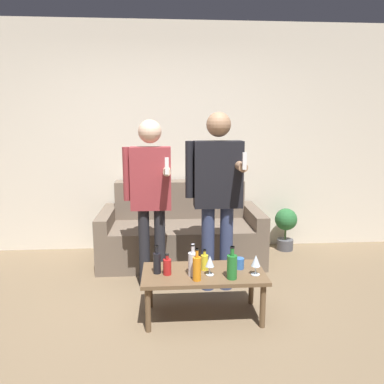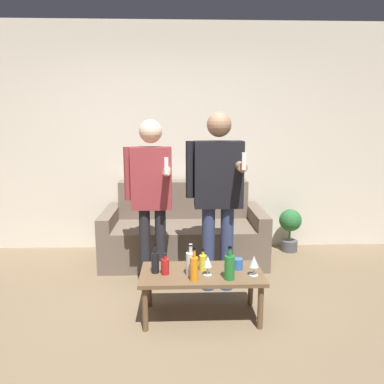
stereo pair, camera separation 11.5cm
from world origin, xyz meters
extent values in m
plane|color=#756047|center=(0.00, 0.00, 0.00)|extent=(16.00, 16.00, 0.00)
cube|color=beige|center=(0.00, 2.24, 1.35)|extent=(8.00, 0.06, 2.70)
cube|color=#6B5B4C|center=(0.19, 1.62, 0.21)|extent=(1.51, 0.62, 0.43)
cube|color=#6B5B4C|center=(0.19, 2.06, 0.43)|extent=(1.51, 0.24, 0.87)
cube|color=#6B5B4C|center=(-0.64, 1.74, 0.29)|extent=(0.14, 0.87, 0.58)
cube|color=#6B5B4C|center=(1.02, 1.74, 0.29)|extent=(0.14, 0.87, 0.58)
cube|color=brown|center=(0.31, 0.47, 0.37)|extent=(0.97, 0.49, 0.03)
cylinder|color=brown|center=(-0.12, 0.27, 0.18)|extent=(0.04, 0.04, 0.35)
cylinder|color=brown|center=(0.75, 0.27, 0.18)|extent=(0.04, 0.04, 0.35)
cylinder|color=brown|center=(-0.12, 0.66, 0.18)|extent=(0.04, 0.04, 0.35)
cylinder|color=brown|center=(0.75, 0.66, 0.18)|extent=(0.04, 0.04, 0.35)
cylinder|color=orange|center=(0.25, 0.31, 0.47)|extent=(0.06, 0.06, 0.18)
cylinder|color=orange|center=(0.25, 0.31, 0.60)|extent=(0.02, 0.02, 0.07)
cylinder|color=black|center=(0.25, 0.31, 0.63)|extent=(0.03, 0.03, 0.01)
cylinder|color=#23752D|center=(0.51, 0.32, 0.47)|extent=(0.08, 0.08, 0.18)
cylinder|color=#23752D|center=(0.51, 0.32, 0.60)|extent=(0.03, 0.03, 0.07)
cylinder|color=black|center=(0.51, 0.32, 0.63)|extent=(0.03, 0.03, 0.01)
cylinder|color=silver|center=(0.22, 0.40, 0.47)|extent=(0.07, 0.07, 0.18)
cylinder|color=silver|center=(0.22, 0.40, 0.60)|extent=(0.03, 0.03, 0.07)
cylinder|color=black|center=(0.22, 0.40, 0.63)|extent=(0.03, 0.03, 0.01)
cylinder|color=#B21E1E|center=(0.03, 0.44, 0.44)|extent=(0.06, 0.06, 0.12)
cylinder|color=#B21E1E|center=(0.03, 0.44, 0.53)|extent=(0.02, 0.02, 0.05)
cylinder|color=black|center=(0.03, 0.44, 0.55)|extent=(0.03, 0.03, 0.01)
cylinder|color=black|center=(-0.05, 0.47, 0.46)|extent=(0.06, 0.06, 0.16)
cylinder|color=black|center=(-0.05, 0.47, 0.58)|extent=(0.02, 0.02, 0.06)
cylinder|color=black|center=(-0.05, 0.47, 0.60)|extent=(0.03, 0.03, 0.01)
cylinder|color=yellow|center=(0.33, 0.51, 0.44)|extent=(0.06, 0.06, 0.12)
cylinder|color=yellow|center=(0.33, 0.51, 0.53)|extent=(0.02, 0.02, 0.05)
cylinder|color=black|center=(0.33, 0.51, 0.55)|extent=(0.03, 0.03, 0.01)
cylinder|color=silver|center=(0.71, 0.38, 0.38)|extent=(0.07, 0.07, 0.01)
cylinder|color=silver|center=(0.71, 0.38, 0.42)|extent=(0.01, 0.01, 0.07)
cone|color=silver|center=(0.71, 0.38, 0.50)|extent=(0.07, 0.07, 0.09)
cylinder|color=silver|center=(0.36, 0.41, 0.38)|extent=(0.06, 0.06, 0.01)
cylinder|color=silver|center=(0.36, 0.41, 0.42)|extent=(0.01, 0.01, 0.06)
cone|color=silver|center=(0.36, 0.41, 0.49)|extent=(0.07, 0.07, 0.09)
cylinder|color=#3366B2|center=(0.61, 0.52, 0.43)|extent=(0.08, 0.08, 0.09)
cylinder|color=#232328|center=(-0.19, 1.06, 0.38)|extent=(0.10, 0.10, 0.76)
cylinder|color=#232328|center=(-0.04, 1.06, 0.38)|extent=(0.10, 0.10, 0.76)
cube|color=#933338|center=(-0.11, 1.06, 1.05)|extent=(0.37, 0.16, 0.57)
sphere|color=beige|center=(-0.11, 1.06, 1.47)|extent=(0.21, 0.21, 0.21)
cylinder|color=#933338|center=(-0.33, 1.06, 1.09)|extent=(0.07, 0.07, 0.49)
cylinder|color=beige|center=(0.03, 0.94, 1.13)|extent=(0.07, 0.25, 0.07)
cube|color=white|center=(0.03, 0.78, 1.19)|extent=(0.03, 0.03, 0.14)
cylinder|color=navy|center=(0.41, 0.98, 0.40)|extent=(0.12, 0.12, 0.79)
cylinder|color=navy|center=(0.58, 0.98, 0.40)|extent=(0.12, 0.12, 0.79)
cube|color=black|center=(0.49, 0.98, 1.09)|extent=(0.43, 0.19, 0.60)
sphere|color=#9E7556|center=(0.49, 0.98, 1.53)|extent=(0.22, 0.22, 0.22)
cylinder|color=black|center=(0.24, 0.98, 1.14)|extent=(0.08, 0.08, 0.51)
cylinder|color=#9E7556|center=(0.66, 0.84, 1.18)|extent=(0.08, 0.27, 0.08)
cube|color=white|center=(0.66, 0.68, 1.24)|extent=(0.03, 0.03, 0.14)
cylinder|color=#4C4C51|center=(1.48, 2.00, 0.07)|extent=(0.20, 0.20, 0.13)
cylinder|color=#476B38|center=(1.48, 2.00, 0.21)|extent=(0.02, 0.02, 0.16)
sphere|color=#286633|center=(1.48, 2.00, 0.39)|extent=(0.27, 0.27, 0.27)
camera|label=1|loc=(0.02, -2.32, 1.56)|focal=35.00mm
camera|label=2|loc=(0.14, -2.33, 1.56)|focal=35.00mm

